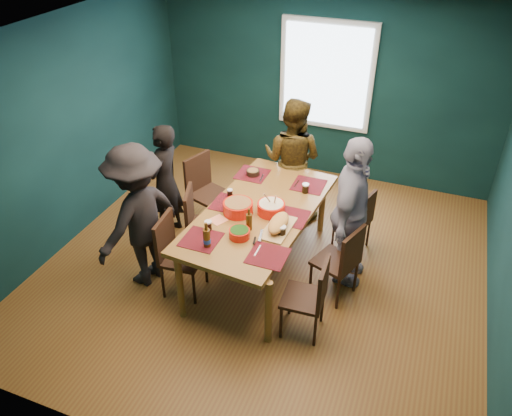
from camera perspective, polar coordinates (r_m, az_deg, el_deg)
The scene contains 26 objects.
room at distance 5.48m, azimuth 2.13°, elevation 6.16°, with size 5.01×5.01×2.71m.
dining_table at distance 5.54m, azimuth 0.37°, elevation -0.92°, with size 1.27×2.27×0.83m.
chair_left_far at distance 6.49m, azimuth -5.96°, elevation 2.53°, with size 0.56×0.56×0.97m.
chair_left_mid at distance 5.88m, azimuth -6.57°, elevation -1.34°, with size 0.54×0.54×0.94m.
chair_left_near at distance 5.46m, azimuth -9.28°, elevation -4.72°, with size 0.46×0.46×0.94m.
chair_right_far at distance 6.13m, azimuth 11.69°, elevation -1.07°, with size 0.46×0.46×0.82m.
chair_right_mid at distance 5.38m, azimuth 9.88°, elevation -5.69°, with size 0.53×0.53×0.92m.
chair_right_near at distance 4.95m, azimuth 6.44°, elevation -9.67°, with size 0.43×0.43×0.90m.
person_far_left at distance 6.23m, azimuth -10.33°, elevation 2.85°, with size 0.56×0.37×1.53m, color black.
person_back at distance 6.53m, azimuth 4.15°, elevation 5.56°, with size 0.81×0.63×1.66m, color black.
person_right at distance 5.45m, azimuth 10.74°, elevation -0.60°, with size 1.04×0.43×1.77m, color white.
person_near_left at distance 5.51m, azimuth -13.29°, elevation -1.00°, with size 1.09×0.63×1.69m, color black.
bowl_salad at distance 5.42m, azimuth -2.07°, elevation 0.10°, with size 0.33×0.33×0.14m.
bowl_dumpling at distance 5.42m, azimuth 1.74°, elevation 0.05°, with size 0.30×0.30×0.28m.
bowl_herbs at distance 5.07m, azimuth -1.90°, elevation -2.87°, with size 0.22×0.22×0.09m.
cutting_board at distance 5.18m, azimuth 2.57°, elevation -1.86°, with size 0.31×0.63×0.14m.
small_bowl at distance 6.14m, azimuth -0.36°, elevation 4.10°, with size 0.16×0.16×0.07m.
beer_bottle_a at distance 4.94m, azimuth -5.64°, elevation -3.44°, with size 0.08×0.08×0.28m.
beer_bottle_b at distance 5.16m, azimuth -0.80°, elevation -1.52°, with size 0.07×0.07×0.26m.
cola_glass_a at distance 5.19m, azimuth -5.49°, elevation -1.96°, with size 0.08×0.08×0.11m.
cola_glass_b at distance 5.10m, azimuth 3.02°, elevation -2.59°, with size 0.08×0.08×0.11m.
cola_glass_c at distance 5.81m, azimuth 5.68°, elevation 2.32°, with size 0.08×0.08×0.11m.
cola_glass_d at distance 5.72m, azimuth -3.00°, elevation 1.77°, with size 0.07×0.07×0.09m.
napkin_a at distance 5.45m, azimuth 3.64°, elevation -0.64°, with size 0.14×0.14×0.00m, color #FF926B.
napkin_b at distance 5.36m, azimuth -4.35°, elevation -1.37°, with size 0.16×0.16×0.00m, color #FF926B.
napkin_c at distance 4.90m, azimuth 0.72°, elevation -5.09°, with size 0.14×0.14×0.00m, color #FF926B.
Camera 1 is at (1.56, -4.34, 3.91)m, focal length 35.00 mm.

